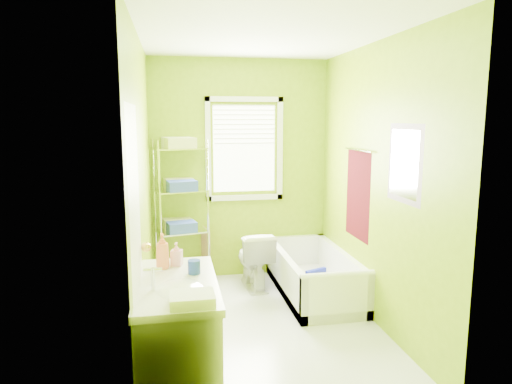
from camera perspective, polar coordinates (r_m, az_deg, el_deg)
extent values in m
plane|color=silver|center=(4.43, 0.99, -16.36)|extent=(2.90, 2.90, 0.00)
cube|color=#739407|center=(5.46, -2.01, 2.77)|extent=(2.10, 0.04, 2.60)
cube|color=#739407|center=(2.66, 7.31, -4.14)|extent=(2.10, 0.04, 2.60)
cube|color=#739407|center=(3.97, -13.99, 0.08)|extent=(0.04, 2.90, 2.60)
cube|color=#739407|center=(4.37, 14.65, 0.87)|extent=(0.04, 2.90, 2.60)
cube|color=white|center=(4.05, 1.10, 19.00)|extent=(2.10, 2.90, 0.04)
cube|color=white|center=(5.43, -1.48, 5.39)|extent=(0.74, 0.01, 1.01)
cube|color=white|center=(5.48, -1.43, -0.68)|extent=(0.92, 0.05, 0.06)
cube|color=white|center=(5.40, -1.48, 11.53)|extent=(0.92, 0.05, 0.06)
cube|color=white|center=(5.36, -6.01, 5.30)|extent=(0.06, 0.05, 1.22)
cube|color=white|center=(5.50, 3.00, 5.43)|extent=(0.06, 0.05, 1.22)
cube|color=white|center=(5.40, -1.45, 8.45)|extent=(0.72, 0.02, 0.50)
cube|color=white|center=(3.06, -14.63, -8.41)|extent=(0.02, 0.80, 2.00)
sphere|color=gold|center=(3.37, -13.60, -6.72)|extent=(0.07, 0.07, 0.07)
cube|color=#43070C|center=(4.70, 12.62, -0.33)|extent=(0.02, 0.58, 0.90)
cylinder|color=silver|center=(4.65, 12.64, 5.15)|extent=(0.02, 0.62, 0.02)
cube|color=#CC5972|center=(3.85, 18.10, 3.37)|extent=(0.02, 0.54, 0.64)
cube|color=white|center=(3.85, 18.00, 3.37)|extent=(0.01, 0.44, 0.54)
cube|color=white|center=(5.17, 7.13, -11.93)|extent=(0.72, 1.54, 0.10)
cube|color=white|center=(5.03, 3.59, -10.33)|extent=(0.07, 1.54, 0.46)
cube|color=white|center=(5.22, 10.61, -9.74)|extent=(0.07, 1.54, 0.46)
cube|color=white|center=(4.46, 10.10, -13.05)|extent=(0.72, 0.07, 0.46)
cube|color=white|center=(5.78, 4.95, -7.72)|extent=(0.72, 0.07, 0.46)
cylinder|color=white|center=(4.38, 10.18, -10.25)|extent=(0.72, 0.07, 0.07)
cylinder|color=#131EB9|center=(4.82, 8.50, -12.54)|extent=(0.35, 0.35, 0.06)
cylinder|color=yellow|center=(4.80, 8.52, -11.91)|extent=(0.33, 0.33, 0.05)
cube|color=#131EB9|center=(4.87, 7.48, -10.82)|extent=(0.25, 0.13, 0.23)
imported|color=white|center=(5.24, -0.29, -8.34)|extent=(0.41, 0.67, 0.66)
cube|color=silver|center=(3.40, -9.67, -17.71)|extent=(0.52, 1.04, 0.75)
cube|color=white|center=(3.24, -9.86, -11.35)|extent=(0.55, 1.07, 0.05)
ellipsoid|color=white|center=(3.11, -9.45, -12.33)|extent=(0.36, 0.47, 0.13)
cylinder|color=silver|center=(3.08, -12.74, -10.68)|extent=(0.03, 0.03, 0.16)
cylinder|color=silver|center=(3.06, -12.78, -9.45)|extent=(0.12, 0.02, 0.02)
imported|color=#F07246|center=(3.47, -11.62, -7.24)|extent=(0.12, 0.12, 0.27)
imported|color=pink|center=(3.54, -9.90, -7.63)|extent=(0.10, 0.10, 0.18)
cylinder|color=#172F9B|center=(3.35, -7.74, -9.26)|extent=(0.09, 0.09, 0.10)
cube|color=white|center=(2.83, -7.97, -13.11)|extent=(0.27, 0.21, 0.07)
cylinder|color=silver|center=(5.07, -11.83, -3.18)|extent=(0.02, 0.02, 1.68)
cylinder|color=silver|center=(5.38, -12.51, -2.48)|extent=(0.02, 0.02, 1.68)
cylinder|color=silver|center=(5.19, -6.00, -2.74)|extent=(0.02, 0.02, 1.68)
cylinder|color=silver|center=(5.50, -6.99, -2.08)|extent=(0.02, 0.02, 1.68)
cube|color=silver|center=(5.46, -9.13, -9.65)|extent=(0.62, 0.46, 0.02)
cube|color=silver|center=(5.33, -9.25, -4.83)|extent=(0.62, 0.46, 0.02)
cube|color=silver|center=(5.23, -9.39, 0.20)|extent=(0.62, 0.46, 0.02)
cube|color=silver|center=(5.18, -9.52, 5.38)|extent=(0.62, 0.46, 0.02)
cube|color=#D5D783|center=(5.07, -9.41, 6.06)|extent=(0.35, 0.27, 0.12)
cube|color=white|center=(5.30, -9.93, 6.17)|extent=(0.35, 0.27, 0.12)
cube|color=#314CB4|center=(5.12, -9.25, 0.77)|extent=(0.35, 0.27, 0.12)
cube|color=#D5D783|center=(5.35, -9.66, 1.11)|extent=(0.35, 0.27, 0.12)
cube|color=#314CB4|center=(5.23, -9.26, -4.34)|extent=(0.35, 0.27, 0.12)
cube|color=#D5D783|center=(5.43, -9.88, -3.84)|extent=(0.35, 0.27, 0.12)
cube|color=#CD8C9F|center=(5.46, -6.32, -7.23)|extent=(0.09, 0.29, 0.53)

